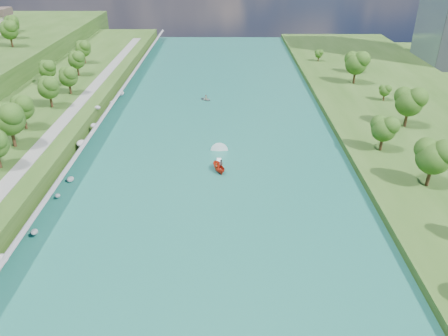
{
  "coord_description": "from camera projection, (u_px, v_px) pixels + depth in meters",
  "views": [
    {
      "loc": [
        3.22,
        -58.11,
        38.96
      ],
      "look_at": [
        2.84,
        11.01,
        2.5
      ],
      "focal_mm": 35.0,
      "sensor_mm": 36.0,
      "label": 1
    }
  ],
  "objects": [
    {
      "name": "river_water",
      "position": [
        210.0,
        158.0,
        87.26
      ],
      "size": [
        55.0,
        240.0,
        0.1
      ],
      "primitive_type": "cube",
      "color": "#185E54",
      "rests_on": "ground"
    },
    {
      "name": "raft",
      "position": [
        206.0,
        99.0,
        118.04
      ],
      "size": [
        3.83,
        3.74,
        1.47
      ],
      "rotation": [
        0.0,
        0.0,
        0.86
      ],
      "color": "gray",
      "rests_on": "river_water"
    },
    {
      "name": "riprap_bank",
      "position": [
        79.0,
        150.0,
        86.31
      ],
      "size": [
        3.92,
        236.0,
        4.19
      ],
      "color": "slate",
      "rests_on": "ground"
    },
    {
      "name": "motorboat",
      "position": [
        219.0,
        164.0,
        83.24
      ],
      "size": [
        3.6,
        18.97,
        2.1
      ],
      "rotation": [
        0.0,
        0.0,
        3.52
      ],
      "color": "red",
      "rests_on": "river_water"
    },
    {
      "name": "ground",
      "position": [
        206.0,
        214.0,
        69.59
      ],
      "size": [
        260.0,
        260.0,
        0.0
      ],
      "primitive_type": "plane",
      "color": "#2D5119",
      "rests_on": "ground"
    },
    {
      "name": "trees_east",
      "position": [
        412.0,
        131.0,
        83.32
      ],
      "size": [
        15.13,
        137.17,
        11.01
      ],
      "color": "#1F5015",
      "rests_on": "berm_east"
    },
    {
      "name": "riverside_path",
      "position": [
        45.0,
        142.0,
        85.78
      ],
      "size": [
        3.0,
        200.0,
        0.1
      ],
      "primitive_type": "cube",
      "color": "gray",
      "rests_on": "berm_west"
    }
  ]
}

